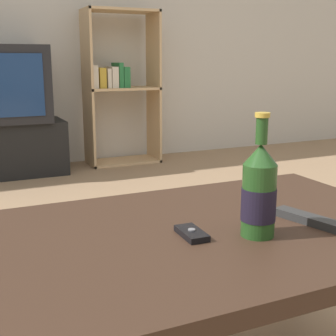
{
  "coord_description": "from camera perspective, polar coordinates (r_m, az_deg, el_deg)",
  "views": [
    {
      "loc": [
        -0.5,
        -0.9,
        0.86
      ],
      "look_at": [
        0.01,
        0.21,
        0.57
      ],
      "focal_mm": 50.0,
      "sensor_mm": 36.0,
      "label": 1
    }
  ],
  "objects": [
    {
      "name": "coffee_table",
      "position": [
        1.13,
        4.21,
        -10.76
      ],
      "size": [
        1.1,
        0.69,
        0.47
      ],
      "color": "#332116",
      "rests_on": "ground_plane"
    },
    {
      "name": "bookshelf",
      "position": [
        3.92,
        -6.08,
        9.98
      ],
      "size": [
        0.6,
        0.3,
        1.25
      ],
      "color": "tan",
      "rests_on": "ground_plane"
    },
    {
      "name": "tv_stand",
      "position": [
        3.72,
        -19.56,
        2.19
      ],
      "size": [
        0.92,
        0.41,
        0.41
      ],
      "color": "black",
      "rests_on": "ground_plane"
    },
    {
      "name": "back_wall",
      "position": [
        3.99,
        -18.22,
        18.83
      ],
      "size": [
        8.0,
        0.05,
        2.6
      ],
      "color": "beige",
      "rests_on": "ground_plane"
    },
    {
      "name": "beer_bottle",
      "position": [
        1.05,
        11.03,
        -2.94
      ],
      "size": [
        0.08,
        0.08,
        0.28
      ],
      "color": "#1E4219",
      "rests_on": "coffee_table"
    },
    {
      "name": "cell_phone",
      "position": [
        1.05,
        2.89,
        -7.95
      ],
      "size": [
        0.05,
        0.1,
        0.02
      ],
      "rotation": [
        0.0,
        0.0,
        -0.04
      ],
      "color": "black",
      "rests_on": "coffee_table"
    },
    {
      "name": "remote_control",
      "position": [
        1.18,
        16.96,
        -6.03
      ],
      "size": [
        0.09,
        0.19,
        0.02
      ],
      "rotation": [
        0.0,
        0.0,
        0.26
      ],
      "color": "#282828",
      "rests_on": "coffee_table"
    }
  ]
}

